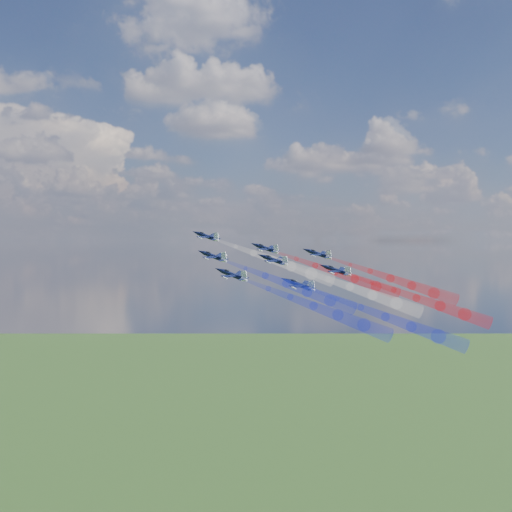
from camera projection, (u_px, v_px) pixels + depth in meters
name	position (u px, v px, depth m)	size (l,w,h in m)	color
jet_lead	(207.00, 236.00, 185.64)	(8.26, 10.32, 2.75)	black
trail_lead	(272.00, 259.00, 173.15)	(3.44, 37.98, 3.44)	silver
jet_inner_left	(213.00, 256.00, 169.24)	(8.26, 10.32, 2.75)	black
trail_inner_left	(286.00, 283.00, 156.76)	(3.44, 37.98, 3.44)	#1824CC
jet_inner_right	(266.00, 248.00, 187.20)	(8.26, 10.32, 2.75)	black
trail_inner_right	(335.00, 272.00, 174.71)	(3.44, 37.98, 3.44)	red
jet_outer_left	(232.00, 275.00, 155.65)	(8.26, 10.32, 2.75)	black
trail_outer_left	(313.00, 306.00, 143.16)	(3.44, 37.98, 3.44)	#1824CC
jet_center_third	(274.00, 260.00, 171.86)	(8.26, 10.32, 2.75)	black
trail_center_third	(350.00, 287.00, 159.37)	(3.44, 37.98, 3.44)	silver
jet_outer_right	(318.00, 254.00, 187.68)	(8.26, 10.32, 2.75)	black
trail_outer_right	(391.00, 278.00, 175.19)	(3.44, 37.98, 3.44)	red
jet_rear_left	(299.00, 285.00, 156.91)	(8.26, 10.32, 2.75)	black
trail_rear_left	(385.00, 317.00, 144.42)	(3.44, 37.98, 3.44)	#1824CC
jet_rear_right	(336.00, 270.00, 173.96)	(8.26, 10.32, 2.75)	black
trail_rear_right	(416.00, 298.00, 161.47)	(3.44, 37.98, 3.44)	red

